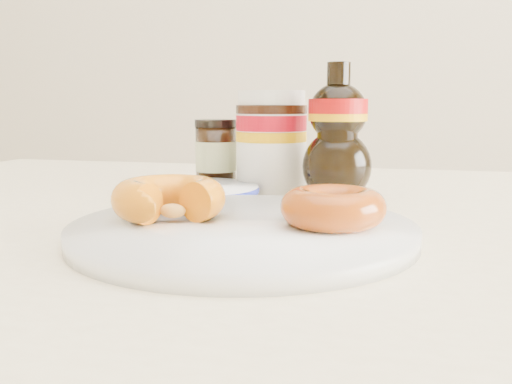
% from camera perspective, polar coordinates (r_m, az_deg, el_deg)
% --- Properties ---
extents(dining_table, '(1.40, 0.90, 0.75)m').
position_cam_1_polar(dining_table, '(0.65, 6.07, -9.26)').
color(dining_table, '#FFEEC2').
rests_on(dining_table, ground).
extents(plate, '(0.30, 0.30, 0.02)m').
position_cam_1_polar(plate, '(0.50, -1.33, -3.88)').
color(plate, white).
rests_on(plate, dining_table).
extents(donut_bitten, '(0.13, 0.13, 0.04)m').
position_cam_1_polar(donut_bitten, '(0.53, -8.70, -0.63)').
color(donut_bitten, orange).
rests_on(donut_bitten, plate).
extents(donut_whole, '(0.12, 0.12, 0.03)m').
position_cam_1_polar(donut_whole, '(0.49, 7.71, -1.52)').
color(donut_whole, '#953C09').
rests_on(donut_whole, plate).
extents(nutella_jar, '(0.10, 0.10, 0.14)m').
position_cam_1_polar(nutella_jar, '(0.78, 1.54, 5.51)').
color(nutella_jar, white).
rests_on(nutella_jar, dining_table).
extents(syrup_bottle, '(0.10, 0.09, 0.17)m').
position_cam_1_polar(syrup_bottle, '(0.72, 8.14, 6.00)').
color(syrup_bottle, black).
rests_on(syrup_bottle, dining_table).
extents(dark_jar, '(0.06, 0.06, 0.10)m').
position_cam_1_polar(dark_jar, '(0.83, -4.03, 3.86)').
color(dark_jar, black).
rests_on(dark_jar, dining_table).
extents(blue_rim_saucer, '(0.16, 0.16, 0.02)m').
position_cam_1_polar(blue_rim_saucer, '(0.73, -5.78, 0.12)').
color(blue_rim_saucer, white).
rests_on(blue_rim_saucer, dining_table).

